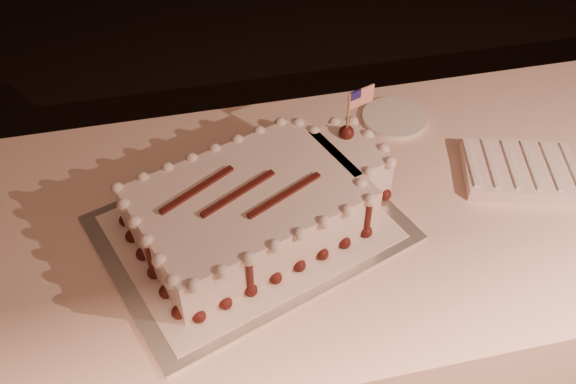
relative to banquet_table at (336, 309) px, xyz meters
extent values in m
cube|color=#FFD8C5|center=(0.00, 0.00, 0.00)|extent=(2.40, 0.80, 0.75)
cube|color=white|center=(-0.21, -0.02, 0.38)|extent=(0.70, 0.61, 0.01)
cube|color=white|center=(-0.21, -0.02, 0.38)|extent=(0.62, 0.55, 0.00)
cube|color=white|center=(-0.21, -0.02, 0.44)|extent=(0.51, 0.42, 0.10)
cube|color=white|center=(0.03, 0.07, 0.44)|extent=(0.15, 0.19, 0.10)
sphere|color=#4F1813|center=(-0.34, -0.22, 0.39)|extent=(0.03, 0.03, 0.03)
sphere|color=#4F1813|center=(-0.29, -0.20, 0.39)|extent=(0.03, 0.03, 0.03)
sphere|color=#4F1813|center=(-0.24, -0.18, 0.39)|extent=(0.03, 0.03, 0.03)
sphere|color=#4F1813|center=(-0.19, -0.16, 0.39)|extent=(0.03, 0.03, 0.03)
sphere|color=#4F1813|center=(-0.14, -0.14, 0.39)|extent=(0.03, 0.03, 0.03)
sphere|color=#4F1813|center=(-0.09, -0.13, 0.39)|extent=(0.03, 0.03, 0.03)
sphere|color=#4F1813|center=(-0.03, -0.11, 0.39)|extent=(0.03, 0.03, 0.03)
sphere|color=#4F1813|center=(0.02, -0.09, 0.39)|extent=(0.03, 0.03, 0.03)
sphere|color=#4F1813|center=(0.01, -0.04, 0.39)|extent=(0.03, 0.03, 0.03)
sphere|color=#4F1813|center=(0.04, -0.02, 0.39)|extent=(0.03, 0.03, 0.03)
sphere|color=#4F1813|center=(0.09, 0.00, 0.39)|extent=(0.03, 0.03, 0.03)
sphere|color=#4F1813|center=(0.09, 0.05, 0.39)|extent=(0.03, 0.03, 0.03)
sphere|color=#4F1813|center=(0.07, 0.10, 0.39)|extent=(0.03, 0.03, 0.03)
sphere|color=#4F1813|center=(0.05, 0.15, 0.39)|extent=(0.03, 0.03, 0.03)
sphere|color=#4F1813|center=(0.01, 0.15, 0.39)|extent=(0.03, 0.03, 0.03)
sphere|color=#4F1813|center=(-0.04, 0.13, 0.39)|extent=(0.03, 0.03, 0.03)
sphere|color=#4F1813|center=(-0.07, 0.17, 0.39)|extent=(0.03, 0.03, 0.03)
sphere|color=#4F1813|center=(-0.10, 0.18, 0.39)|extent=(0.03, 0.03, 0.03)
sphere|color=#4F1813|center=(-0.15, 0.16, 0.39)|extent=(0.03, 0.03, 0.03)
sphere|color=#4F1813|center=(-0.20, 0.14, 0.39)|extent=(0.03, 0.03, 0.03)
sphere|color=#4F1813|center=(-0.25, 0.12, 0.39)|extent=(0.03, 0.03, 0.03)
sphere|color=#4F1813|center=(-0.31, 0.10, 0.39)|extent=(0.03, 0.03, 0.03)
sphere|color=#4F1813|center=(-0.36, 0.08, 0.39)|extent=(0.03, 0.03, 0.03)
sphere|color=#4F1813|center=(-0.41, 0.07, 0.39)|extent=(0.03, 0.03, 0.03)
sphere|color=#4F1813|center=(-0.46, 0.05, 0.39)|extent=(0.03, 0.03, 0.03)
sphere|color=#4F1813|center=(-0.45, 0.00, 0.39)|extent=(0.03, 0.03, 0.03)
sphere|color=#4F1813|center=(-0.43, -0.05, 0.39)|extent=(0.03, 0.03, 0.03)
sphere|color=#4F1813|center=(-0.41, -0.10, 0.39)|extent=(0.03, 0.03, 0.03)
sphere|color=#4F1813|center=(-0.39, -0.15, 0.39)|extent=(0.03, 0.03, 0.03)
sphere|color=#4F1813|center=(-0.37, -0.20, 0.39)|extent=(0.03, 0.03, 0.03)
sphere|color=white|center=(-0.34, -0.22, 0.48)|extent=(0.03, 0.03, 0.03)
sphere|color=white|center=(-0.29, -0.20, 0.48)|extent=(0.03, 0.03, 0.03)
sphere|color=white|center=(-0.24, -0.18, 0.48)|extent=(0.03, 0.03, 0.03)
sphere|color=white|center=(-0.19, -0.16, 0.48)|extent=(0.03, 0.03, 0.03)
sphere|color=white|center=(-0.14, -0.14, 0.48)|extent=(0.03, 0.03, 0.03)
sphere|color=white|center=(-0.09, -0.13, 0.48)|extent=(0.03, 0.03, 0.03)
sphere|color=white|center=(-0.03, -0.11, 0.48)|extent=(0.03, 0.03, 0.03)
sphere|color=white|center=(0.02, -0.09, 0.48)|extent=(0.03, 0.03, 0.03)
sphere|color=white|center=(0.01, -0.04, 0.48)|extent=(0.03, 0.03, 0.03)
sphere|color=white|center=(0.04, -0.02, 0.48)|extent=(0.03, 0.03, 0.03)
sphere|color=white|center=(0.09, 0.00, 0.48)|extent=(0.03, 0.03, 0.03)
sphere|color=white|center=(0.09, 0.05, 0.48)|extent=(0.03, 0.03, 0.03)
sphere|color=white|center=(0.07, 0.10, 0.48)|extent=(0.03, 0.03, 0.03)
sphere|color=white|center=(0.05, 0.15, 0.48)|extent=(0.03, 0.03, 0.03)
sphere|color=white|center=(0.01, 0.15, 0.48)|extent=(0.03, 0.03, 0.03)
sphere|color=white|center=(-0.04, 0.13, 0.48)|extent=(0.03, 0.03, 0.03)
sphere|color=white|center=(-0.07, 0.17, 0.48)|extent=(0.03, 0.03, 0.03)
sphere|color=white|center=(-0.10, 0.18, 0.48)|extent=(0.03, 0.03, 0.03)
sphere|color=white|center=(-0.15, 0.16, 0.48)|extent=(0.03, 0.03, 0.03)
sphere|color=white|center=(-0.20, 0.14, 0.48)|extent=(0.03, 0.03, 0.03)
sphere|color=white|center=(-0.25, 0.12, 0.48)|extent=(0.03, 0.03, 0.03)
sphere|color=white|center=(-0.31, 0.10, 0.48)|extent=(0.03, 0.03, 0.03)
sphere|color=white|center=(-0.36, 0.08, 0.48)|extent=(0.03, 0.03, 0.03)
sphere|color=white|center=(-0.41, 0.07, 0.48)|extent=(0.03, 0.03, 0.03)
sphere|color=white|center=(-0.46, 0.05, 0.48)|extent=(0.03, 0.03, 0.03)
sphere|color=white|center=(-0.45, 0.00, 0.48)|extent=(0.03, 0.03, 0.03)
sphere|color=white|center=(-0.43, -0.05, 0.48)|extent=(0.03, 0.03, 0.03)
sphere|color=white|center=(-0.41, -0.10, 0.48)|extent=(0.03, 0.03, 0.03)
sphere|color=white|center=(-0.39, -0.15, 0.48)|extent=(0.03, 0.03, 0.03)
sphere|color=white|center=(-0.37, -0.20, 0.48)|extent=(0.03, 0.03, 0.03)
cylinder|color=#4F1813|center=(-0.24, -0.18, 0.44)|extent=(0.01, 0.01, 0.10)
sphere|color=#4F1813|center=(-0.24, -0.18, 0.40)|extent=(0.02, 0.02, 0.02)
cylinder|color=#4F1813|center=(0.02, -0.09, 0.44)|extent=(0.01, 0.01, 0.10)
sphere|color=#4F1813|center=(0.02, -0.09, 0.40)|extent=(0.02, 0.02, 0.02)
cylinder|color=#4F1813|center=(0.07, 0.10, 0.44)|extent=(0.01, 0.01, 0.10)
sphere|color=#4F1813|center=(0.07, 0.10, 0.40)|extent=(0.02, 0.02, 0.02)
cylinder|color=#4F1813|center=(-0.10, 0.18, 0.44)|extent=(0.01, 0.01, 0.10)
sphere|color=#4F1813|center=(-0.10, 0.18, 0.40)|extent=(0.02, 0.02, 0.02)
cylinder|color=#4F1813|center=(-0.36, 0.08, 0.44)|extent=(0.01, 0.01, 0.10)
sphere|color=#4F1813|center=(-0.36, 0.08, 0.40)|extent=(0.02, 0.02, 0.02)
cylinder|color=#4F1813|center=(-0.41, -0.10, 0.44)|extent=(0.01, 0.01, 0.10)
sphere|color=#4F1813|center=(-0.41, -0.10, 0.40)|extent=(0.02, 0.02, 0.02)
cube|color=#4F1813|center=(-0.30, 0.00, 0.49)|extent=(0.16, 0.10, 0.01)
cube|color=#4F1813|center=(-0.23, -0.02, 0.49)|extent=(0.16, 0.10, 0.01)
cube|color=#4F1813|center=(-0.14, -0.05, 0.49)|extent=(0.16, 0.09, 0.01)
sphere|color=#4F1813|center=(0.02, 0.10, 0.50)|extent=(0.03, 0.03, 0.03)
cylinder|color=#AF894B|center=(0.02, 0.10, 0.54)|extent=(0.00, 0.00, 0.12)
cube|color=red|center=(0.05, 0.11, 0.58)|extent=(0.06, 0.02, 0.04)
cube|color=navy|center=(0.04, 0.11, 0.59)|extent=(0.03, 0.01, 0.02)
cube|color=white|center=(0.40, 0.01, 0.39)|extent=(0.28, 0.24, 0.03)
cube|color=white|center=(0.30, 0.04, 0.41)|extent=(0.05, 0.15, 0.01)
cube|color=white|center=(0.34, 0.03, 0.41)|extent=(0.05, 0.15, 0.01)
cube|color=white|center=(0.38, 0.02, 0.41)|extent=(0.05, 0.15, 0.01)
cube|color=white|center=(0.43, 0.00, 0.41)|extent=(0.05, 0.15, 0.01)
cube|color=white|center=(0.47, -0.01, 0.41)|extent=(0.05, 0.15, 0.01)
cube|color=white|center=(0.51, -0.02, 0.41)|extent=(0.05, 0.15, 0.01)
cylinder|color=white|center=(0.20, 0.26, 0.38)|extent=(0.16, 0.16, 0.01)
camera|label=1|loc=(-0.33, -0.90, 1.37)|focal=40.00mm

